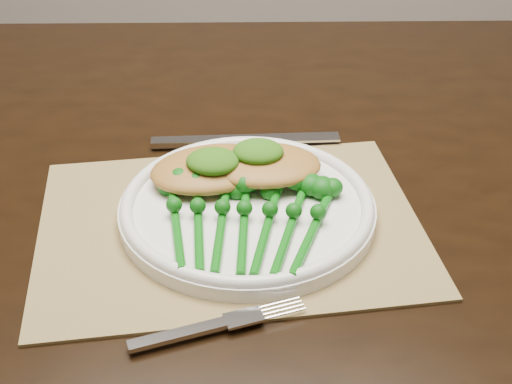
{
  "coord_description": "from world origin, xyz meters",
  "views": [
    {
      "loc": [
        0.03,
        -0.69,
        1.2
      ],
      "look_at": [
        0.01,
        -0.07,
        0.78
      ],
      "focal_mm": 50.0,
      "sensor_mm": 36.0,
      "label": 1
    }
  ],
  "objects_px": {
    "chicken_fillet_left": "(212,169)",
    "broccolini_bundle": "(244,228)",
    "placemat": "(230,225)",
    "dinner_plate": "(247,207)",
    "dining_table": "(240,366)"
  },
  "relations": [
    {
      "from": "dining_table",
      "to": "chicken_fillet_left",
      "type": "xyz_separation_m",
      "value": [
        -0.02,
        -0.08,
        0.41
      ]
    },
    {
      "from": "placemat",
      "to": "dinner_plate",
      "type": "bearing_deg",
      "value": 29.12
    },
    {
      "from": "placemat",
      "to": "dinner_plate",
      "type": "relative_size",
      "value": 1.46
    },
    {
      "from": "dinner_plate",
      "to": "chicken_fillet_left",
      "type": "xyz_separation_m",
      "value": [
        -0.04,
        0.05,
        0.02
      ]
    },
    {
      "from": "dinner_plate",
      "to": "broccolini_bundle",
      "type": "xyz_separation_m",
      "value": [
        -0.0,
        -0.05,
        0.01
      ]
    },
    {
      "from": "placemat",
      "to": "chicken_fillet_left",
      "type": "distance_m",
      "value": 0.07
    },
    {
      "from": "dinner_plate",
      "to": "broccolini_bundle",
      "type": "distance_m",
      "value": 0.05
    },
    {
      "from": "chicken_fillet_left",
      "to": "broccolini_bundle",
      "type": "distance_m",
      "value": 0.1
    },
    {
      "from": "dinner_plate",
      "to": "broccolini_bundle",
      "type": "bearing_deg",
      "value": -91.04
    },
    {
      "from": "dinner_plate",
      "to": "chicken_fillet_left",
      "type": "bearing_deg",
      "value": 131.99
    },
    {
      "from": "dining_table",
      "to": "dinner_plate",
      "type": "height_order",
      "value": "dinner_plate"
    },
    {
      "from": "dining_table",
      "to": "dinner_plate",
      "type": "xyz_separation_m",
      "value": [
        0.02,
        -0.13,
        0.39
      ]
    },
    {
      "from": "dining_table",
      "to": "placemat",
      "type": "height_order",
      "value": "placemat"
    },
    {
      "from": "dining_table",
      "to": "broccolini_bundle",
      "type": "relative_size",
      "value": 8.95
    },
    {
      "from": "broccolini_bundle",
      "to": "dining_table",
      "type": "bearing_deg",
      "value": 98.65
    }
  ]
}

